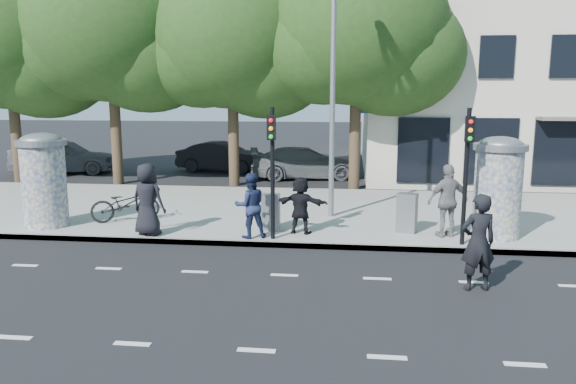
# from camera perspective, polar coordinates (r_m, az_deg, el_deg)

# --- Properties ---
(ground) EXTENTS (120.00, 120.00, 0.00)m
(ground) POSITION_cam_1_polar(r_m,az_deg,el_deg) (11.04, -1.26, -10.80)
(ground) COLOR black
(ground) RESTS_ON ground
(sidewalk) EXTENTS (40.00, 8.00, 0.15)m
(sidewalk) POSITION_cam_1_polar(r_m,az_deg,el_deg) (18.17, 1.95, -2.05)
(sidewalk) COLOR gray
(sidewalk) RESTS_ON ground
(curb) EXTENTS (40.00, 0.10, 0.16)m
(curb) POSITION_cam_1_polar(r_m,az_deg,el_deg) (14.36, 0.67, -5.42)
(curb) COLOR slate
(curb) RESTS_ON ground
(lane_dash_near) EXTENTS (32.00, 0.12, 0.01)m
(lane_dash_near) POSITION_cam_1_polar(r_m,az_deg,el_deg) (9.04, -3.23, -15.78)
(lane_dash_near) COLOR silver
(lane_dash_near) RESTS_ON ground
(lane_dash_far) EXTENTS (32.00, 0.12, 0.01)m
(lane_dash_far) POSITION_cam_1_polar(r_m,az_deg,el_deg) (12.34, -0.37, -8.45)
(lane_dash_far) COLOR silver
(lane_dash_far) RESTS_ON ground
(ad_column_left) EXTENTS (1.36, 1.36, 2.65)m
(ad_column_left) POSITION_cam_1_polar(r_m,az_deg,el_deg) (17.21, -23.56, 1.33)
(ad_column_left) COLOR beige
(ad_column_left) RESTS_ON sidewalk
(ad_column_right) EXTENTS (1.36, 1.36, 2.65)m
(ad_column_right) POSITION_cam_1_polar(r_m,az_deg,el_deg) (15.56, 20.56, 0.66)
(ad_column_right) COLOR beige
(ad_column_right) RESTS_ON sidewalk
(traffic_pole_near) EXTENTS (0.22, 0.31, 3.40)m
(traffic_pole_near) POSITION_cam_1_polar(r_m,az_deg,el_deg) (14.24, -1.62, 3.30)
(traffic_pole_near) COLOR black
(traffic_pole_near) RESTS_ON sidewalk
(traffic_pole_far) EXTENTS (0.22, 0.31, 3.40)m
(traffic_pole_far) POSITION_cam_1_polar(r_m,az_deg,el_deg) (14.37, 17.72, 2.87)
(traffic_pole_far) COLOR black
(traffic_pole_far) RESTS_ON sidewalk
(street_lamp) EXTENTS (0.25, 0.93, 8.00)m
(street_lamp) POSITION_cam_1_polar(r_m,az_deg,el_deg) (16.86, 4.59, 13.10)
(street_lamp) COLOR slate
(street_lamp) RESTS_ON sidewalk
(tree_far_left) EXTENTS (7.20, 7.20, 9.26)m
(tree_far_left) POSITION_cam_1_polar(r_m,az_deg,el_deg) (26.97, -26.61, 14.01)
(tree_far_left) COLOR #38281C
(tree_far_left) RESTS_ON ground
(tree_mid_left) EXTENTS (7.20, 7.20, 9.57)m
(tree_mid_left) POSITION_cam_1_polar(r_m,az_deg,el_deg) (24.89, -17.62, 15.71)
(tree_mid_left) COLOR #38281C
(tree_mid_left) RESTS_ON ground
(tree_near_left) EXTENTS (6.80, 6.80, 8.97)m
(tree_near_left) POSITION_cam_1_polar(r_m,az_deg,el_deg) (23.51, -5.73, 15.41)
(tree_near_left) COLOR #38281C
(tree_near_left) RESTS_ON ground
(tree_center) EXTENTS (7.00, 7.00, 9.30)m
(tree_center) POSITION_cam_1_polar(r_m,az_deg,el_deg) (22.61, 7.03, 16.22)
(tree_center) COLOR #38281C
(tree_center) RESTS_ON ground
(building) EXTENTS (20.30, 15.85, 12.00)m
(building) POSITION_cam_1_polar(r_m,az_deg,el_deg) (32.05, 26.57, 12.92)
(building) COLOR beige
(building) RESTS_ON ground
(ped_a) EXTENTS (1.07, 0.84, 1.93)m
(ped_a) POSITION_cam_1_polar(r_m,az_deg,el_deg) (15.30, -14.06, -0.74)
(ped_a) COLOR black
(ped_a) RESTS_ON sidewalk
(ped_c) EXTENTS (1.01, 0.91, 1.71)m
(ped_c) POSITION_cam_1_polar(r_m,az_deg,el_deg) (14.64, -3.85, -1.38)
(ped_c) COLOR #1B2345
(ped_c) RESTS_ON sidewalk
(ped_e) EXTENTS (1.28, 0.99, 1.93)m
(ped_e) POSITION_cam_1_polar(r_m,az_deg,el_deg) (15.25, 15.94, -0.87)
(ped_e) COLOR slate
(ped_e) RESTS_ON sidewalk
(ped_f) EXTENTS (1.51, 0.76, 1.55)m
(ped_f) POSITION_cam_1_polar(r_m,az_deg,el_deg) (15.06, 1.29, -1.34)
(ped_f) COLOR black
(ped_f) RESTS_ON sidewalk
(man_road) EXTENTS (0.81, 0.63, 1.98)m
(man_road) POSITION_cam_1_polar(r_m,az_deg,el_deg) (11.82, 18.75, -4.87)
(man_road) COLOR black
(man_road) RESTS_ON ground
(bicycle) EXTENTS (1.56, 2.06, 1.04)m
(bicycle) POSITION_cam_1_polar(r_m,az_deg,el_deg) (17.18, -16.21, -1.16)
(bicycle) COLOR black
(bicycle) RESTS_ON sidewalk
(cabinet_left) EXTENTS (0.49, 0.35, 1.02)m
(cabinet_left) POSITION_cam_1_polar(r_m,az_deg,el_deg) (15.46, -1.75, -2.05)
(cabinet_left) COLOR gray
(cabinet_left) RESTS_ON sidewalk
(cabinet_right) EXTENTS (0.60, 0.52, 1.07)m
(cabinet_right) POSITION_cam_1_polar(r_m,az_deg,el_deg) (15.57, 11.99, -2.08)
(cabinet_right) COLOR slate
(cabinet_right) RESTS_ON sidewalk
(car_left) EXTENTS (2.89, 5.14, 1.65)m
(car_left) POSITION_cam_1_polar(r_m,az_deg,el_deg) (29.10, -21.84, 3.41)
(car_left) COLOR slate
(car_left) RESTS_ON ground
(car_mid) EXTENTS (2.10, 4.54, 1.44)m
(car_mid) POSITION_cam_1_polar(r_m,az_deg,el_deg) (27.79, -6.69, 3.57)
(car_mid) COLOR black
(car_mid) RESTS_ON ground
(car_right) EXTENTS (2.89, 5.17, 1.41)m
(car_right) POSITION_cam_1_polar(r_m,az_deg,el_deg) (25.38, 1.70, 2.96)
(car_right) COLOR slate
(car_right) RESTS_ON ground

